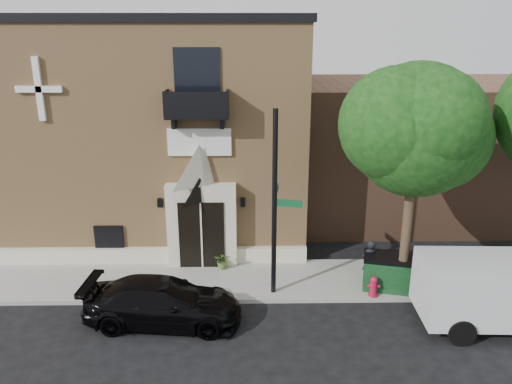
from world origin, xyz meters
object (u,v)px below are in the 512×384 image
street_sign (275,205)px  fire_hydrant (374,286)px  dumpster (390,272)px  pedestrian_near (369,261)px  black_sedan (163,302)px

street_sign → fire_hydrant: (3.36, -0.35, -2.83)m
dumpster → pedestrian_near: bearing=158.0°
street_sign → pedestrian_near: (3.42, 0.65, -2.39)m
fire_hydrant → pedestrian_near: pedestrian_near is taller
black_sedan → fire_hydrant: size_ratio=6.81×
fire_hydrant → dumpster: bearing=38.4°
fire_hydrant → dumpster: (0.69, 0.54, 0.26)m
dumpster → pedestrian_near: 0.80m
pedestrian_near → street_sign: bearing=-6.0°
fire_hydrant → street_sign: bearing=174.1°
street_sign → dumpster: street_sign is taller
street_sign → fire_hydrant: bearing=4.7°
dumpster → black_sedan: bearing=-153.0°
black_sedan → street_sign: bearing=-61.5°
street_sign → dumpster: size_ratio=3.10×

